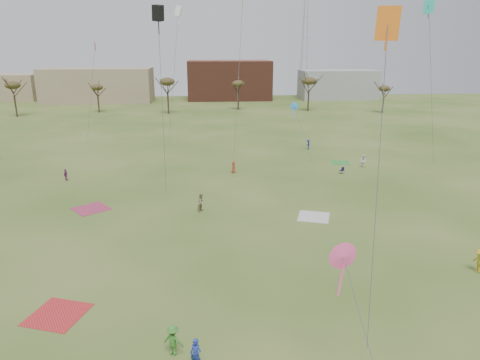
{
  "coord_description": "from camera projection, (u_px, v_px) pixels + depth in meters",
  "views": [
    {
      "loc": [
        -2.72,
        -22.54,
        16.1
      ],
      "look_at": [
        0.0,
        12.0,
        5.5
      ],
      "focal_mm": 32.6,
      "sensor_mm": 36.0,
      "label": 1
    }
  ],
  "objects": [
    {
      "name": "ground",
      "position": [
        256.0,
        324.0,
        26.4
      ],
      "size": [
        260.0,
        260.0,
        0.0
      ],
      "primitive_type": "plane",
      "color": "#314F18",
      "rests_on": "ground"
    },
    {
      "name": "flyer_near_center",
      "position": [
        173.0,
        340.0,
        23.57
      ],
      "size": [
        1.33,
        1.09,
        1.79
      ],
      "primitive_type": "imported",
      "rotation": [
        0.0,
        0.0,
        2.71
      ],
      "color": "#387B29",
      "rests_on": "ground"
    },
    {
      "name": "flyer_near_right",
      "position": [
        196.0,
        354.0,
        22.53
      ],
      "size": [
        0.77,
        0.69,
        1.76
      ],
      "primitive_type": "imported",
      "rotation": [
        0.0,
        0.0,
        5.76
      ],
      "color": "navy",
      "rests_on": "ground"
    },
    {
      "name": "spectator_fore_b",
      "position": [
        201.0,
        202.0,
        44.34
      ],
      "size": [
        1.12,
        1.17,
        1.91
      ],
      "primitive_type": "imported",
      "rotation": [
        0.0,
        0.0,
        0.97
      ],
      "color": "tan",
      "rests_on": "ground"
    },
    {
      "name": "flyer_mid_b",
      "position": [
        479.0,
        261.0,
        32.31
      ],
      "size": [
        0.75,
        1.21,
        1.81
      ],
      "primitive_type": "imported",
      "rotation": [
        0.0,
        0.0,
        4.65
      ],
      "color": "#B19721",
      "rests_on": "ground"
    },
    {
      "name": "spectator_mid_d",
      "position": [
        66.0,
        175.0,
        54.62
      ],
      "size": [
        0.48,
        0.92,
        1.51
      ],
      "primitive_type": "imported",
      "rotation": [
        0.0,
        0.0,
        1.43
      ],
      "color": "#8B397C",
      "rests_on": "ground"
    },
    {
      "name": "spectator_mid_e",
      "position": [
        363.0,
        161.0,
        60.53
      ],
      "size": [
        1.09,
        0.99,
        1.81
      ],
      "primitive_type": "imported",
      "rotation": [
        0.0,
        0.0,
        5.85
      ],
      "color": "silver",
      "rests_on": "ground"
    },
    {
      "name": "flyer_far_b",
      "position": [
        233.0,
        167.0,
        58.04
      ],
      "size": [
        0.73,
        0.88,
        1.53
      ],
      "primitive_type": "imported",
      "rotation": [
        0.0,
        0.0,
        1.19
      ],
      "color": "#A73A1C",
      "rests_on": "ground"
    },
    {
      "name": "flyer_far_c",
      "position": [
        308.0,
        144.0,
        71.28
      ],
      "size": [
        0.69,
        1.1,
        1.64
      ],
      "primitive_type": "imported",
      "rotation": [
        0.0,
        0.0,
        4.79
      ],
      "color": "navy",
      "rests_on": "ground"
    },
    {
      "name": "blanket_red",
      "position": [
        58.0,
        315.0,
        27.34
      ],
      "size": [
        4.08,
        4.08,
        0.03
      ],
      "primitive_type": "cube",
      "rotation": [
        0.0,
        0.0,
        2.82
      ],
      "color": "red",
      "rests_on": "ground"
    },
    {
      "name": "blanket_cream",
      "position": [
        314.0,
        217.0,
        43.08
      ],
      "size": [
        3.78,
        3.78,
        0.03
      ],
      "primitive_type": "cube",
      "rotation": [
        0.0,
        0.0,
        1.25
      ],
      "color": "silver",
      "rests_on": "ground"
    },
    {
      "name": "blanket_plum",
      "position": [
        91.0,
        209.0,
        45.23
      ],
      "size": [
        4.5,
        4.5,
        0.03
      ],
      "primitive_type": "cube",
      "rotation": [
        0.0,
        0.0,
        0.66
      ],
      "color": "#A03151",
      "rests_on": "ground"
    },
    {
      "name": "blanket_olive",
      "position": [
        340.0,
        163.0,
        63.21
      ],
      "size": [
        3.06,
        3.06,
        0.03
      ],
      "primitive_type": "cube",
      "rotation": [
        0.0,
        0.0,
        2.96
      ],
      "color": "#338E37",
      "rests_on": "ground"
    },
    {
      "name": "camp_chair_right",
      "position": [
        341.0,
        172.0,
        57.73
      ],
      "size": [
        0.7,
        0.67,
        0.87
      ],
      "rotation": [
        0.0,
        0.0,
        5.11
      ],
      "color": "#141334",
      "rests_on": "ground"
    },
    {
      "name": "kites_aloft",
      "position": [
        184.0,
        30.0,
        48.16
      ],
      "size": [
        69.46,
        63.62,
        22.91
      ],
      "color": "red",
      "rests_on": "ground"
    },
    {
      "name": "tree_line",
      "position": [
        205.0,
        88.0,
        99.54
      ],
      "size": [
        117.44,
        49.32,
        8.91
      ],
      "color": "#3A2B1E",
      "rests_on": "ground"
    },
    {
      "name": "building_tan",
      "position": [
        98.0,
        85.0,
        131.93
      ],
      "size": [
        32.0,
        14.0,
        10.0
      ],
      "primitive_type": "cube",
      "color": "#937F60",
      "rests_on": "ground"
    },
    {
      "name": "building_brick",
      "position": [
        229.0,
        80.0,
        139.41
      ],
      "size": [
        26.0,
        16.0,
        12.0
      ],
      "primitive_type": "cube",
      "color": "brown",
      "rests_on": "ground"
    },
    {
      "name": "building_grey",
      "position": [
        338.0,
        84.0,
        140.58
      ],
      "size": [
        24.0,
        12.0,
        9.0
      ],
      "primitive_type": "cube",
      "color": "gray",
      "rests_on": "ground"
    },
    {
      "name": "building_tan_west",
      "position": [
        6.0,
        87.0,
        136.64
      ],
      "size": [
        20.0,
        12.0,
        8.0
      ],
      "primitive_type": "cube",
      "color": "#937F60",
      "rests_on": "ground"
    },
    {
      "name": "radio_tower",
      "position": [
        304.0,
        37.0,
        142.19
      ],
      "size": [
        1.51,
        1.72,
        41.0
      ],
      "color": "#9EA3A8",
      "rests_on": "ground"
    }
  ]
}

